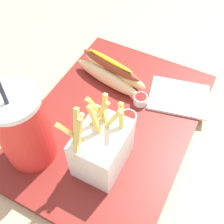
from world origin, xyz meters
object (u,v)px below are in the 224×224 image
object	(u,v)px
fries_basket	(102,148)
hot_dog_1	(110,72)
ketchup_cup_1	(128,118)
napkin_stack	(179,97)
ketchup_cup_2	(141,99)
soda_cup	(23,128)

from	to	relation	value
fries_basket	hot_dog_1	xyz separation A→B (m)	(-0.21, -0.09, -0.03)
ketchup_cup_1	napkin_stack	xyz separation A→B (m)	(-0.11, 0.08, -0.01)
hot_dog_1	fries_basket	bearing A→B (deg)	23.64
fries_basket	napkin_stack	world-z (taller)	fries_basket
hot_dog_1	ketchup_cup_2	xyz separation A→B (m)	(0.03, 0.10, -0.01)
ketchup_cup_1	napkin_stack	bearing A→B (deg)	146.19
soda_cup	ketchup_cup_2	distance (m)	0.27
soda_cup	ketchup_cup_2	bearing A→B (deg)	147.18
soda_cup	napkin_stack	size ratio (longest dim) A/B	1.86
napkin_stack	ketchup_cup_2	bearing A→B (deg)	-53.92
fries_basket	ketchup_cup_2	distance (m)	0.18
hot_dog_1	napkin_stack	xyz separation A→B (m)	(-0.02, 0.17, -0.02)
fries_basket	ketchup_cup_1	distance (m)	0.12
fries_basket	ketchup_cup_1	size ratio (longest dim) A/B	4.94
soda_cup	ketchup_cup_1	distance (m)	0.22
ketchup_cup_2	fries_basket	bearing A→B (deg)	-1.69
ketchup_cup_1	soda_cup	bearing A→B (deg)	-41.23
soda_cup	fries_basket	size ratio (longest dim) A/B	1.41
fries_basket	napkin_stack	distance (m)	0.24
ketchup_cup_1	napkin_stack	world-z (taller)	ketchup_cup_1
ketchup_cup_1	hot_dog_1	bearing A→B (deg)	-135.44
soda_cup	ketchup_cup_1	bearing A→B (deg)	138.77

